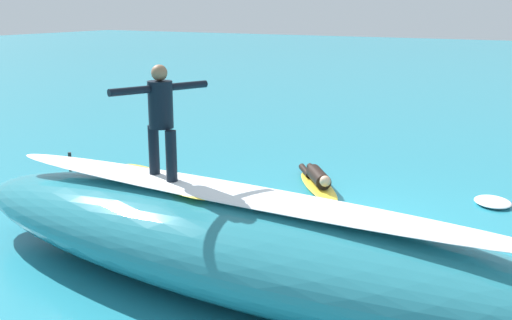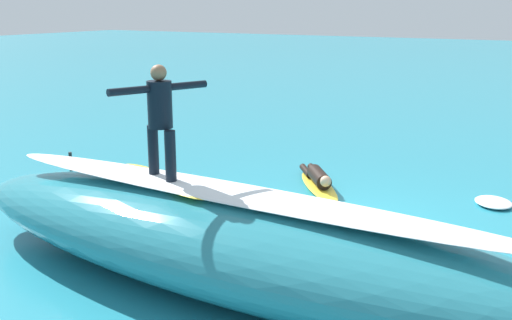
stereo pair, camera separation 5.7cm
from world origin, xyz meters
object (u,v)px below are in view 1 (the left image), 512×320
(surfboard_paddling, at_px, (318,186))
(surfer_paddling, at_px, (317,176))
(surfboard_riding, at_px, (163,180))
(buoy_marker, at_px, (72,190))
(surfer_riding, at_px, (161,113))

(surfboard_paddling, xyz_separation_m, surfer_paddling, (0.08, -0.11, 0.18))
(surfboard_riding, height_order, buoy_marker, surfboard_riding)
(surfer_paddling, bearing_deg, surfboard_paddling, 0.00)
(surfer_riding, distance_m, buoy_marker, 4.01)
(surfboard_paddling, relative_size, buoy_marker, 2.27)
(surfboard_riding, relative_size, surfer_riding, 1.44)
(surfer_paddling, distance_m, buoy_marker, 4.87)
(surfer_riding, relative_size, surfer_paddling, 0.99)
(surfboard_riding, distance_m, surfer_paddling, 4.94)
(surfboard_riding, height_order, surfer_paddling, surfboard_riding)
(surfboard_riding, bearing_deg, buoy_marker, -0.91)
(surfer_riding, xyz_separation_m, surfboard_paddling, (-0.30, -4.71, -2.21))
(surfboard_riding, xyz_separation_m, surfboard_paddling, (-0.30, -4.71, -1.27))
(surfer_paddling, bearing_deg, surfer_riding, -40.12)
(surfboard_riding, height_order, surfer_riding, surfer_riding)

